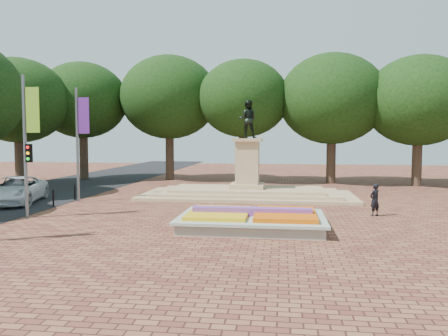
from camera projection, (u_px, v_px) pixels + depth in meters
name	position (u px, v px, depth m)	size (l,w,h in m)	color
ground	(234.00, 219.00, 21.22)	(90.00, 90.00, 0.00)	brown
asphalt_street	(12.00, 199.00, 28.16)	(9.00, 90.00, 0.02)	black
flower_bed	(252.00, 220.00, 19.08)	(6.30, 4.30, 0.91)	gray
monument	(247.00, 184.00, 29.07)	(14.00, 6.00, 6.40)	tan
tree_row_back	(283.00, 107.00, 38.24)	(44.80, 8.80, 10.43)	#33271C
banner_poles	(23.00, 139.00, 21.00)	(0.88, 11.17, 7.00)	slate
bollard_row	(11.00, 209.00, 21.12)	(0.12, 13.12, 0.98)	black
van	(15.00, 190.00, 26.23)	(2.66, 5.77, 1.60)	white
pedestrian	(375.00, 200.00, 21.98)	(0.61, 0.40, 1.66)	black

